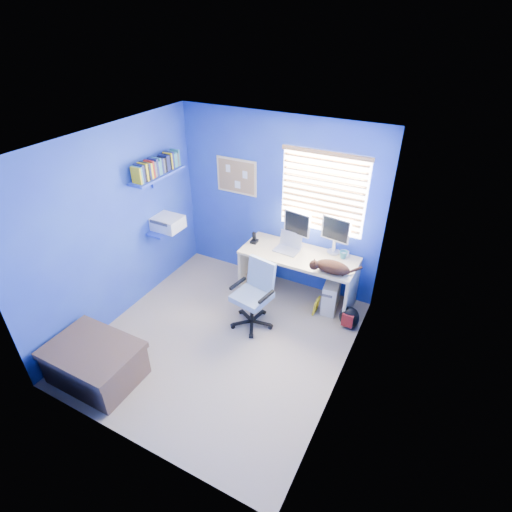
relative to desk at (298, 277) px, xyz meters
The scene contains 23 objects.
floor 1.40m from the desk, 111.72° to the right, with size 3.00×3.20×0.00m, color tan.
ceiling 2.52m from the desk, 111.72° to the right, with size 3.00×3.20×0.00m, color white.
wall_back 1.07m from the desk, 145.38° to the left, with size 3.00×0.01×2.50m, color #2135B5.
wall_front 3.03m from the desk, 99.93° to the right, with size 3.00×0.01×2.50m, color #2135B5.
wall_left 2.52m from the desk, 147.89° to the right, with size 0.01×3.20×2.50m, color #2135B5.
wall_right 1.83m from the desk, 51.45° to the right, with size 0.01×3.20×2.50m, color #2135B5.
desk is the anchor object (origin of this frame).
laptop 0.52m from the desk, behind, with size 0.33×0.26×0.22m, color silver.
monitor_left 0.68m from the desk, 123.88° to the left, with size 0.40×0.12×0.54m, color silver.
monitor_right 0.80m from the desk, 33.69° to the left, with size 0.40×0.12×0.54m, color silver.
phone 0.83m from the desk, behind, with size 0.09×0.11×0.17m, color black.
mug 0.72m from the desk, 18.59° to the left, with size 0.10×0.09×0.10m, color teal.
cd_spindle 0.73m from the desk, 23.90° to the left, with size 0.13×0.13×0.07m, color silver.
cat 0.73m from the desk, 21.29° to the right, with size 0.44×0.23×0.16m, color black.
tower_pc 0.53m from the desk, ahead, with size 0.19×0.44×0.45m, color beige.
drawer_boxes 0.64m from the desk, behind, with size 0.35×0.28×0.27m, color tan.
yellow_book 0.49m from the desk, 27.51° to the right, with size 0.03×0.17×0.24m, color yellow.
backpack 0.91m from the desk, 16.79° to the right, with size 0.27×0.20×0.31m, color black.
bed_corner 2.81m from the desk, 120.78° to the right, with size 0.96×0.68×0.46m, color brown.
office_chair 0.82m from the desk, 111.32° to the right, with size 0.61×0.61×0.91m.
window_blinds 1.23m from the desk, 64.39° to the left, with size 1.15×0.05×1.10m.
corkboard 1.68m from the desk, 164.21° to the left, with size 0.64×0.02×0.52m.
wall_shelves 2.20m from the desk, 164.75° to the right, with size 0.42×0.90×1.05m.
Camera 1 is at (2.12, -3.12, 3.62)m, focal length 28.00 mm.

